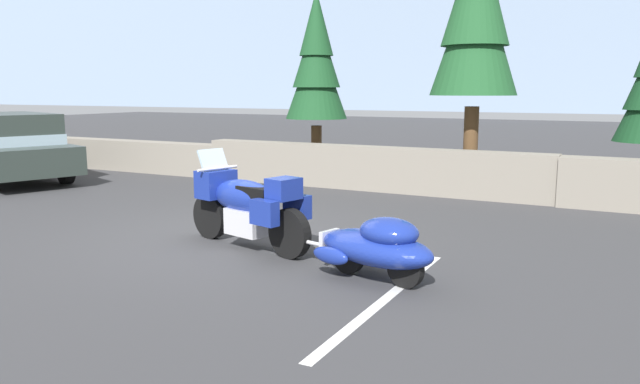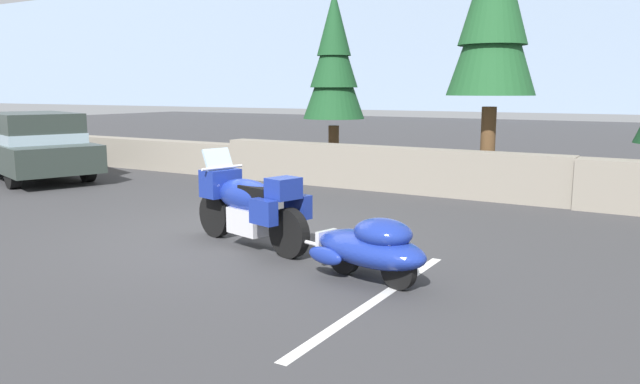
% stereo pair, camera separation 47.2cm
% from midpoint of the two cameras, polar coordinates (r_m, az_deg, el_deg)
% --- Properties ---
extents(ground_plane, '(80.00, 80.00, 0.00)m').
position_cam_midpoint_polar(ground_plane, '(9.29, -9.52, -4.17)').
color(ground_plane, '#38383A').
extents(stone_guard_wall, '(24.00, 0.64, 0.96)m').
position_cam_midpoint_polar(stone_guard_wall, '(13.27, 5.57, 1.99)').
color(stone_guard_wall, gray).
rests_on(stone_guard_wall, ground).
extents(distant_ridgeline, '(240.00, 80.00, 16.00)m').
position_cam_midpoint_polar(distant_ridgeline, '(102.52, 24.79, 11.87)').
color(distant_ridgeline, '#7F93AD').
rests_on(distant_ridgeline, ground).
extents(touring_motorcycle, '(2.27, 1.09, 1.33)m').
position_cam_midpoint_polar(touring_motorcycle, '(8.54, -8.42, -1.08)').
color(touring_motorcycle, black).
rests_on(touring_motorcycle, ground).
extents(car_shaped_trailer, '(2.22, 1.07, 0.76)m').
position_cam_midpoint_polar(car_shaped_trailer, '(7.04, 3.38, -5.03)').
color(car_shaped_trailer, black).
rests_on(car_shaped_trailer, ground).
extents(suv_at_left_edge, '(5.17, 3.43, 1.63)m').
position_cam_midpoint_polar(suv_at_left_edge, '(16.61, -27.91, 3.79)').
color(suv_at_left_edge, black).
rests_on(suv_at_left_edge, ground).
extents(pine_tree_tall, '(1.86, 1.86, 6.31)m').
position_cam_midpoint_polar(pine_tree_tall, '(13.87, 13.37, 16.60)').
color(pine_tree_tall, brown).
rests_on(pine_tree_tall, ground).
extents(pine_tree_far_right, '(1.50, 1.50, 4.55)m').
position_cam_midpoint_polar(pine_tree_far_right, '(15.07, -1.26, 12.03)').
color(pine_tree_far_right, brown).
rests_on(pine_tree_far_right, ground).
extents(parking_stripe_marker, '(0.12, 3.60, 0.01)m').
position_cam_midpoint_polar(parking_stripe_marker, '(6.56, 4.17, -9.82)').
color(parking_stripe_marker, silver).
rests_on(parking_stripe_marker, ground).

